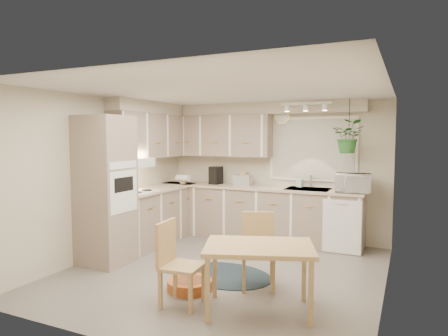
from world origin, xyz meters
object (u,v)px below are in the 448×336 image
at_px(pet_bed, 190,285).
at_px(braided_rug, 224,275).
at_px(microwave, 353,181).
at_px(dining_table, 259,278).
at_px(chair_left, 182,264).
at_px(chair_back, 258,252).

bearing_deg(pet_bed, braided_rug, 75.57).
distance_m(braided_rug, microwave, 2.54).
bearing_deg(pet_bed, microwave, 58.33).
xyz_separation_m(dining_table, braided_rug, (-0.77, 0.81, -0.34)).
bearing_deg(dining_table, braided_rug, 133.49).
relative_size(chair_left, braided_rug, 0.70).
xyz_separation_m(dining_table, pet_bed, (-0.93, 0.19, -0.29)).
distance_m(dining_table, pet_bed, 0.99).
distance_m(chair_left, braided_rug, 1.12).
bearing_deg(chair_back, pet_bed, 7.41).
bearing_deg(dining_table, microwave, 77.53).
height_order(dining_table, braided_rug, dining_table).
bearing_deg(chair_back, dining_table, 88.63).
height_order(chair_back, pet_bed, chair_back).
height_order(chair_back, braided_rug, chair_back).
height_order(braided_rug, microwave, microwave).
height_order(pet_bed, microwave, microwave).
bearing_deg(dining_table, chair_back, 110.72).
xyz_separation_m(dining_table, chair_left, (-0.79, -0.22, 0.10)).
relative_size(braided_rug, pet_bed, 2.43).
distance_m(chair_left, chair_back, 0.98).
bearing_deg(dining_table, pet_bed, 168.68).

